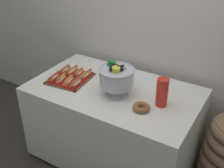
{
  "coord_description": "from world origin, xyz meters",
  "views": [
    {
      "loc": [
        1.06,
        -1.8,
        2.01
      ],
      "look_at": [
        -0.0,
        -0.03,
        0.83
      ],
      "focal_mm": 45.88,
      "sensor_mm": 36.0,
      "label": 1
    }
  ],
  "objects_px": {
    "hot_dog_1": "(61,79)",
    "hot_dog_6": "(78,73)",
    "hot_dog_5": "(71,71)",
    "donut": "(141,107)",
    "serving_tray": "(70,79)",
    "hot_dog_4": "(65,70)",
    "hot_dog_2": "(69,81)",
    "cup_stack": "(162,92)",
    "punch_bowl": "(116,77)",
    "hot_dog_0": "(54,77)",
    "hot_dog_7": "(86,75)",
    "buffet_table": "(114,123)",
    "hot_dog_3": "(76,83)"
  },
  "relations": [
    {
      "from": "hot_dog_1",
      "to": "hot_dog_6",
      "type": "bearing_deg",
      "value": 71.24
    },
    {
      "from": "hot_dog_5",
      "to": "donut",
      "type": "height_order",
      "value": "hot_dog_5"
    },
    {
      "from": "hot_dog_1",
      "to": "hot_dog_5",
      "type": "distance_m",
      "value": 0.17
    },
    {
      "from": "hot_dog_5",
      "to": "hot_dog_6",
      "type": "height_order",
      "value": "hot_dog_5"
    },
    {
      "from": "serving_tray",
      "to": "hot_dog_5",
      "type": "bearing_deg",
      "value": 120.13
    },
    {
      "from": "hot_dog_4",
      "to": "hot_dog_1",
      "type": "bearing_deg",
      "value": -59.87
    },
    {
      "from": "hot_dog_2",
      "to": "cup_stack",
      "type": "xyz_separation_m",
      "value": [
        0.81,
        0.12,
        0.08
      ]
    },
    {
      "from": "punch_bowl",
      "to": "hot_dog_1",
      "type": "bearing_deg",
      "value": -169.68
    },
    {
      "from": "hot_dog_0",
      "to": "hot_dog_7",
      "type": "height_order",
      "value": "hot_dog_0"
    },
    {
      "from": "hot_dog_7",
      "to": "donut",
      "type": "bearing_deg",
      "value": -16.42
    },
    {
      "from": "hot_dog_0",
      "to": "buffet_table",
      "type": "bearing_deg",
      "value": 16.05
    },
    {
      "from": "hot_dog_2",
      "to": "hot_dog_6",
      "type": "xyz_separation_m",
      "value": [
        -0.02,
        0.16,
        0.0
      ]
    },
    {
      "from": "donut",
      "to": "cup_stack",
      "type": "bearing_deg",
      "value": 53.33
    },
    {
      "from": "serving_tray",
      "to": "hot_dog_6",
      "type": "distance_m",
      "value": 0.09
    },
    {
      "from": "hot_dog_0",
      "to": "hot_dog_7",
      "type": "distance_m",
      "value": 0.28
    },
    {
      "from": "hot_dog_7",
      "to": "donut",
      "type": "relative_size",
      "value": 1.36
    },
    {
      "from": "hot_dog_2",
      "to": "punch_bowl",
      "type": "xyz_separation_m",
      "value": [
        0.43,
        0.08,
        0.12
      ]
    },
    {
      "from": "hot_dog_2",
      "to": "hot_dog_6",
      "type": "bearing_deg",
      "value": 95.68
    },
    {
      "from": "serving_tray",
      "to": "hot_dog_2",
      "type": "distance_m",
      "value": 0.09
    },
    {
      "from": "buffet_table",
      "to": "hot_dog_1",
      "type": "xyz_separation_m",
      "value": [
        -0.45,
        -0.14,
        0.4
      ]
    },
    {
      "from": "hot_dog_1",
      "to": "hot_dog_4",
      "type": "bearing_deg",
      "value": 120.13
    },
    {
      "from": "serving_tray",
      "to": "donut",
      "type": "xyz_separation_m",
      "value": [
        0.76,
        -0.1,
        0.02
      ]
    },
    {
      "from": "hot_dog_5",
      "to": "hot_dog_3",
      "type": "bearing_deg",
      "value": -42.05
    },
    {
      "from": "hot_dog_5",
      "to": "hot_dog_6",
      "type": "relative_size",
      "value": 1.13
    },
    {
      "from": "hot_dog_7",
      "to": "punch_bowl",
      "type": "distance_m",
      "value": 0.4
    },
    {
      "from": "serving_tray",
      "to": "hot_dog_2",
      "type": "xyz_separation_m",
      "value": [
        0.05,
        -0.08,
        0.03
      ]
    },
    {
      "from": "hot_dog_1",
      "to": "cup_stack",
      "type": "height_order",
      "value": "cup_stack"
    },
    {
      "from": "serving_tray",
      "to": "hot_dog_5",
      "type": "xyz_separation_m",
      "value": [
        -0.05,
        0.08,
        0.03
      ]
    },
    {
      "from": "punch_bowl",
      "to": "hot_dog_7",
      "type": "bearing_deg",
      "value": 166.88
    },
    {
      "from": "hot_dog_3",
      "to": "hot_dog_4",
      "type": "height_order",
      "value": "hot_dog_3"
    },
    {
      "from": "donut",
      "to": "hot_dog_0",
      "type": "bearing_deg",
      "value": 179.59
    },
    {
      "from": "hot_dog_2",
      "to": "donut",
      "type": "relative_size",
      "value": 1.37
    },
    {
      "from": "hot_dog_1",
      "to": "punch_bowl",
      "type": "distance_m",
      "value": 0.53
    },
    {
      "from": "hot_dog_0",
      "to": "cup_stack",
      "type": "bearing_deg",
      "value": 7.73
    },
    {
      "from": "punch_bowl",
      "to": "hot_dog_6",
      "type": "bearing_deg",
      "value": 169.92
    },
    {
      "from": "hot_dog_3",
      "to": "buffet_table",
      "type": "bearing_deg",
      "value": 23.11
    },
    {
      "from": "serving_tray",
      "to": "hot_dog_4",
      "type": "distance_m",
      "value": 0.14
    },
    {
      "from": "hot_dog_0",
      "to": "hot_dog_1",
      "type": "height_order",
      "value": "hot_dog_1"
    },
    {
      "from": "hot_dog_0",
      "to": "hot_dog_7",
      "type": "xyz_separation_m",
      "value": [
        0.21,
        0.19,
        -0.0
      ]
    },
    {
      "from": "hot_dog_2",
      "to": "hot_dog_7",
      "type": "distance_m",
      "value": 0.18
    },
    {
      "from": "buffet_table",
      "to": "donut",
      "type": "distance_m",
      "value": 0.53
    },
    {
      "from": "hot_dog_3",
      "to": "hot_dog_7",
      "type": "xyz_separation_m",
      "value": [
        -0.02,
        0.16,
        -0.0
      ]
    },
    {
      "from": "hot_dog_5",
      "to": "cup_stack",
      "type": "xyz_separation_m",
      "value": [
        0.9,
        -0.04,
        0.08
      ]
    },
    {
      "from": "hot_dog_2",
      "to": "hot_dog_3",
      "type": "bearing_deg",
      "value": 5.68
    },
    {
      "from": "serving_tray",
      "to": "donut",
      "type": "height_order",
      "value": "donut"
    },
    {
      "from": "hot_dog_7",
      "to": "cup_stack",
      "type": "height_order",
      "value": "cup_stack"
    },
    {
      "from": "hot_dog_1",
      "to": "hot_dog_5",
      "type": "relative_size",
      "value": 0.9
    },
    {
      "from": "hot_dog_1",
      "to": "cup_stack",
      "type": "distance_m",
      "value": 0.9
    },
    {
      "from": "serving_tray",
      "to": "hot_dog_4",
      "type": "relative_size",
      "value": 2.32
    },
    {
      "from": "buffet_table",
      "to": "hot_dog_5",
      "type": "xyz_separation_m",
      "value": [
        -0.47,
        0.02,
        0.4
      ]
    }
  ]
}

